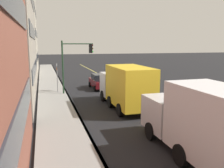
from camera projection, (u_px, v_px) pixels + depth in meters
ground at (153, 102)px, 20.09m from camera, size 200.00×200.00×0.00m
sidewalk_slab at (57, 109)px, 17.81m from camera, size 80.00×2.80×0.15m
curb_edge at (74, 108)px, 18.18m from camera, size 80.00×0.16×0.15m
lane_stripe_center at (153, 102)px, 20.09m from camera, size 80.00×0.16×0.01m
car_maroon at (101, 81)px, 26.21m from camera, size 4.05×2.10×1.65m
truck_yellow at (126, 86)px, 18.15m from camera, size 6.86×2.58×3.28m
truck_white at (216, 128)px, 9.09m from camera, size 8.40×2.43×3.30m
traffic_light_mast at (75, 58)px, 22.88m from camera, size 0.28×3.11×5.24m
street_sign_post at (57, 76)px, 23.65m from camera, size 0.60×0.08×3.04m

